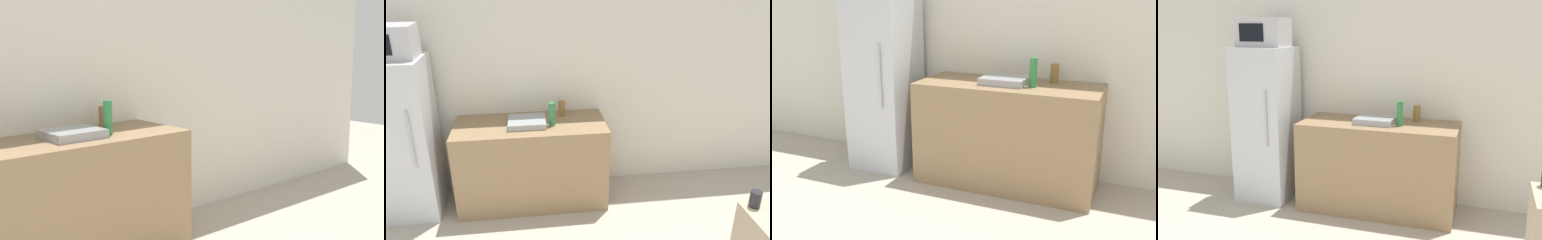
# 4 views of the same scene
# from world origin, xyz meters

# --- Properties ---
(wall_back) EXTENTS (8.00, 0.06, 2.60)m
(wall_back) POSITION_xyz_m (0.00, 3.15, 1.30)
(wall_back) COLOR silver
(wall_back) RESTS_ON ground_plane
(refrigerator) EXTENTS (0.56, 0.60, 1.66)m
(refrigerator) POSITION_xyz_m (-1.34, 2.76, 0.83)
(refrigerator) COLOR silver
(refrigerator) RESTS_ON ground_plane
(microwave) EXTENTS (0.50, 0.33, 0.30)m
(microwave) POSITION_xyz_m (-1.34, 2.76, 1.81)
(microwave) COLOR #BCBCC1
(microwave) RESTS_ON refrigerator
(counter) EXTENTS (1.57, 0.67, 0.92)m
(counter) POSITION_xyz_m (-0.09, 2.79, 0.46)
(counter) COLOR #937551
(counter) RESTS_ON ground_plane
(sink_basin) EXTENTS (0.38, 0.33, 0.06)m
(sink_basin) POSITION_xyz_m (-0.12, 2.77, 0.95)
(sink_basin) COLOR #9EA3A8
(sink_basin) RESTS_ON counter
(bottle_tall) EXTENTS (0.06, 0.06, 0.25)m
(bottle_tall) POSITION_xyz_m (0.13, 2.72, 1.04)
(bottle_tall) COLOR #2D7F42
(bottle_tall) RESTS_ON counter
(bottle_short) EXTENTS (0.07, 0.07, 0.17)m
(bottle_short) POSITION_xyz_m (0.26, 2.98, 1.00)
(bottle_short) COLOR olive
(bottle_short) RESTS_ON counter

